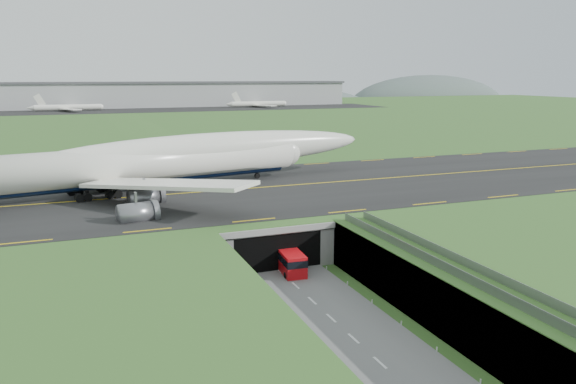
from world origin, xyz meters
name	(u,v)px	position (x,y,z in m)	size (l,w,h in m)	color
ground	(302,293)	(0.00, 0.00, 0.00)	(900.00, 900.00, 0.00)	#376227
airfield_deck	(302,269)	(0.00, 0.00, 3.00)	(800.00, 800.00, 6.00)	gray
trench_road	(329,317)	(0.00, -7.50, 0.10)	(12.00, 75.00, 0.20)	slate
taxiway	(227,190)	(0.00, 33.00, 6.09)	(800.00, 44.00, 0.18)	black
tunnel_portal	(258,230)	(0.00, 16.71, 3.33)	(17.00, 22.30, 6.00)	gray
guideway	(492,296)	(11.00, -19.11, 5.32)	(3.00, 53.00, 7.05)	#A8A8A3
jumbo_jet	(158,161)	(-10.74, 37.82, 11.05)	(85.63, 55.89, 18.84)	white
shuttle_tram	(290,261)	(1.23, 7.12, 1.60)	(3.25, 7.30, 2.91)	red
cargo_terminal	(110,95)	(-0.05, 299.41, 13.96)	(320.00, 67.00, 15.60)	#B2B2B2
distant_hills	(179,110)	(64.38, 430.00, -4.00)	(700.00, 91.00, 60.00)	#51625E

